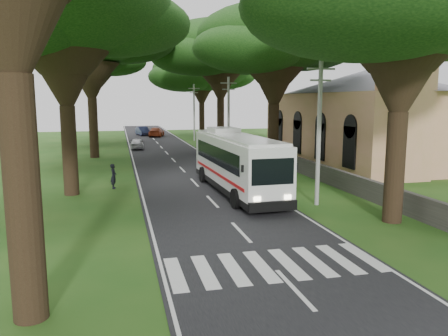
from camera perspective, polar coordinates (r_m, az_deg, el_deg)
The scene contains 19 objects.
ground at distance 17.55m, azimuth 4.04°, elevation -10.31°, with size 140.00×140.00×0.00m, color #1F4B15.
road at distance 41.50m, azimuth -6.45°, elevation 0.84°, with size 8.00×120.00×0.04m, color black.
crosswalk at distance 15.77m, azimuth 6.29°, elevation -12.59°, with size 8.00×3.00×0.01m, color silver.
property_wall at distance 42.51m, azimuth 5.83°, elevation 1.84°, with size 0.35×50.00×1.20m, color #383533.
church at distance 43.82m, azimuth 18.11°, elevation 7.31°, with size 14.00×24.00×11.60m.
pole_near at distance 24.26m, azimuth 12.30°, elevation 4.93°, with size 1.60×0.24×8.00m.
pole_mid at distance 43.13m, azimuth 0.60°, elevation 6.76°, with size 1.60×0.24×8.00m.
pole_far at distance 62.70m, azimuth -3.93°, elevation 7.39°, with size 1.60×0.24×8.00m.
tree_l_mida at distance 28.40m, azimuth -20.41°, elevation 18.68°, with size 12.81×12.81×13.75m.
tree_l_midb at distance 46.29m, azimuth -17.20°, elevation 16.38°, with size 14.29×14.29×15.30m.
tree_l_far at distance 64.14m, azimuth -17.11°, elevation 13.63°, with size 12.84×12.84×14.44m.
tree_r_mida at distance 38.44m, azimuth 6.68°, elevation 16.41°, with size 13.29×13.29×13.82m.
tree_r_midb at distance 55.59m, azimuth -0.46°, elevation 15.34°, with size 16.23×16.23×15.56m.
tree_r_far at distance 73.21m, azimuth -2.96°, elevation 12.56°, with size 16.05×16.05×13.98m.
coach_bus at distance 27.29m, azimuth 1.59°, elevation 0.81°, with size 3.19×12.27×3.60m.
distant_car_a at distance 52.67m, azimuth -11.30°, elevation 3.15°, with size 1.55×3.84×1.31m, color #B9B9BE.
distant_car_b at distance 73.34m, azimuth -10.57°, elevation 4.78°, with size 1.51×4.32×1.42m, color navy.
distant_car_c at distance 70.50m, azimuth -8.82°, elevation 4.68°, with size 2.03×5.01×1.45m, color maroon.
pedestrian at distance 29.50m, azimuth -14.23°, elevation -1.05°, with size 0.60×0.39×1.64m, color black.
Camera 1 is at (-5.07, -15.78, 5.75)m, focal length 35.00 mm.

